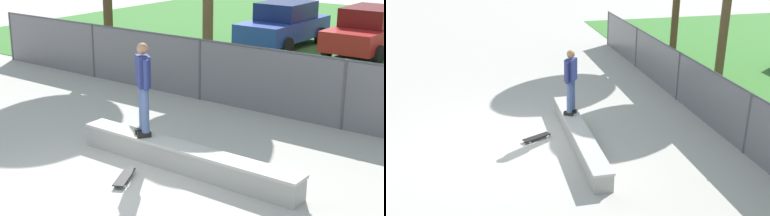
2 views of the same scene
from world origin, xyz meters
The scene contains 5 objects.
ground_plane centered at (0.00, 0.00, 0.00)m, with size 80.00×80.00×0.00m, color #ADAAA3.
concrete_ledge centered at (0.58, 1.88, 0.24)m, with size 4.83×0.52×0.48m.
skateboarder centered at (-0.41, 1.88, 1.48)m, with size 0.51×0.43×1.82m.
skateboard centered at (0.01, 0.84, 0.07)m, with size 0.54×0.81×0.09m.
chainlink_fence centered at (0.00, 5.80, 0.89)m, with size 19.76×0.07×1.61m.
Camera 2 is at (10.74, -0.53, 5.22)m, focal length 41.64 mm.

